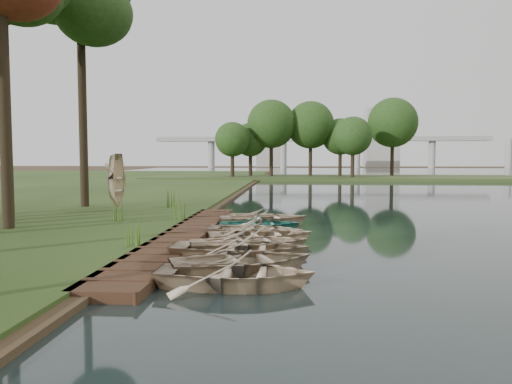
# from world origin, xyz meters

# --- Properties ---
(ground) EXTENTS (300.00, 300.00, 0.00)m
(ground) POSITION_xyz_m (0.00, 0.00, 0.00)
(ground) COLOR #3D2F1D
(boardwalk) EXTENTS (1.60, 16.00, 0.30)m
(boardwalk) POSITION_xyz_m (-1.60, 0.00, 0.15)
(boardwalk) COLOR #3A2416
(boardwalk) RESTS_ON ground
(peninsula) EXTENTS (50.00, 14.00, 0.45)m
(peninsula) POSITION_xyz_m (8.00, 50.00, 0.23)
(peninsula) COLOR #364820
(peninsula) RESTS_ON ground
(far_trees) EXTENTS (45.60, 5.60, 8.80)m
(far_trees) POSITION_xyz_m (4.67, 50.00, 6.43)
(far_trees) COLOR black
(far_trees) RESTS_ON peninsula
(bridge) EXTENTS (95.90, 4.00, 8.60)m
(bridge) POSITION_xyz_m (12.31, 120.00, 7.08)
(bridge) COLOR #A5A5A0
(bridge) RESTS_ON ground
(building_a) EXTENTS (10.00, 8.00, 18.00)m
(building_a) POSITION_xyz_m (30.00, 140.00, 9.00)
(building_a) COLOR #A5A5A0
(building_a) RESTS_ON ground
(building_b) EXTENTS (8.00, 8.00, 12.00)m
(building_b) POSITION_xyz_m (-5.00, 145.00, 6.00)
(building_b) COLOR #A5A5A0
(building_b) RESTS_ON ground
(rowboat_0) EXTENTS (3.73, 2.72, 0.76)m
(rowboat_0) POSITION_xyz_m (1.00, -6.45, 0.43)
(rowboat_0) COLOR beige
(rowboat_0) RESTS_ON water
(rowboat_1) EXTENTS (4.45, 3.84, 0.77)m
(rowboat_1) POSITION_xyz_m (1.06, -5.10, 0.44)
(rowboat_1) COLOR beige
(rowboat_1) RESTS_ON water
(rowboat_2) EXTENTS (4.02, 2.89, 0.83)m
(rowboat_2) POSITION_xyz_m (0.79, -3.47, 0.46)
(rowboat_2) COLOR beige
(rowboat_2) RESTS_ON water
(rowboat_3) EXTENTS (4.31, 3.56, 0.77)m
(rowboat_3) POSITION_xyz_m (1.00, -2.40, 0.44)
(rowboat_3) COLOR beige
(rowboat_3) RESTS_ON water
(rowboat_4) EXTENTS (4.14, 3.38, 0.75)m
(rowboat_4) POSITION_xyz_m (1.24, -0.70, 0.43)
(rowboat_4) COLOR beige
(rowboat_4) RESTS_ON water
(rowboat_5) EXTENTS (3.89, 3.00, 0.74)m
(rowboat_5) POSITION_xyz_m (0.92, 0.42, 0.42)
(rowboat_5) COLOR beige
(rowboat_5) RESTS_ON water
(rowboat_6) EXTENTS (3.57, 2.77, 0.68)m
(rowboat_6) POSITION_xyz_m (0.99, 2.20, 0.39)
(rowboat_6) COLOR #2F8270
(rowboat_6) RESTS_ON water
(rowboat_7) EXTENTS (4.37, 3.56, 0.80)m
(rowboat_7) POSITION_xyz_m (1.09, 3.75, 0.45)
(rowboat_7) COLOR beige
(rowboat_7) RESTS_ON water
(rowboat_8) EXTENTS (3.28, 2.47, 0.64)m
(rowboat_8) POSITION_xyz_m (0.83, 5.12, 0.37)
(rowboat_8) COLOR beige
(rowboat_8) RESTS_ON water
(stored_rowboat) EXTENTS (3.12, 2.39, 0.60)m
(stored_rowboat) POSITION_xyz_m (-6.64, 7.36, 0.60)
(stored_rowboat) COLOR beige
(stored_rowboat) RESTS_ON bank
(tree_6) EXTENTS (4.33, 4.33, 12.58)m
(tree_6) POSITION_xyz_m (-9.13, 9.07, 10.87)
(tree_6) COLOR black
(tree_6) RESTS_ON bank
(reeds_0) EXTENTS (0.60, 0.60, 0.88)m
(reeds_0) POSITION_xyz_m (-2.60, -2.74, 0.74)
(reeds_0) COLOR #3F661E
(reeds_0) RESTS_ON bank
(reeds_1) EXTENTS (0.60, 0.60, 1.05)m
(reeds_1) POSITION_xyz_m (-5.06, 2.89, 0.82)
(reeds_1) COLOR #3F661E
(reeds_1) RESTS_ON bank
(reeds_2) EXTENTS (0.60, 0.60, 1.12)m
(reeds_2) POSITION_xyz_m (-2.60, 3.63, 0.86)
(reeds_2) COLOR #3F661E
(reeds_2) RESTS_ON bank
(reeds_3) EXTENTS (0.60, 0.60, 0.93)m
(reeds_3) POSITION_xyz_m (-4.30, 9.00, 0.77)
(reeds_3) COLOR #3F661E
(reeds_3) RESTS_ON bank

